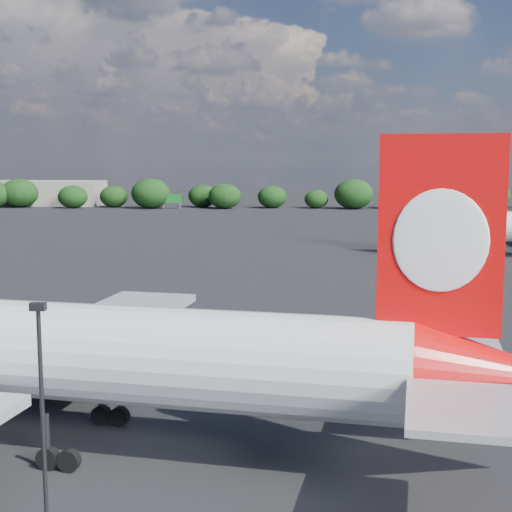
{
  "coord_description": "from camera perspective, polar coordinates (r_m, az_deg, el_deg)",
  "views": [
    {
      "loc": [
        18.61,
        -39.5,
        15.02
      ],
      "look_at": [
        16.0,
        12.0,
        8.0
      ],
      "focal_mm": 50.0,
      "sensor_mm": 36.0,
      "label": 1
    }
  ],
  "objects": [
    {
      "name": "apron_lamp_post",
      "position": [
        27.22,
        -16.69,
        -12.68
      ],
      "size": [
        0.55,
        0.3,
        10.05
      ],
      "color": "black",
      "rests_on": "ground"
    },
    {
      "name": "qantas_airliner",
      "position": [
        38.74,
        -14.76,
        -7.62
      ],
      "size": [
        49.4,
        47.16,
        16.15
      ],
      "color": "silver",
      "rests_on": "ground"
    },
    {
      "name": "horizon_treeline",
      "position": [
        219.18,
        1.44,
        4.9
      ],
      "size": [
        208.33,
        16.18,
        9.26
      ],
      "color": "black",
      "rests_on": "ground"
    },
    {
      "name": "billboard_yellow",
      "position": [
        221.88,
        1.19,
        4.87
      ],
      "size": [
        5.0,
        0.3,
        5.5
      ],
      "color": "gold",
      "rests_on": "ground"
    },
    {
      "name": "ground",
      "position": [
        102.33,
        -7.61,
        -0.76
      ],
      "size": [
        500.0,
        500.0,
        0.0
      ],
      "primitive_type": "plane",
      "color": "black",
      "rests_on": "ground"
    },
    {
      "name": "highway_sign",
      "position": [
        218.91,
        -6.75,
        4.58
      ],
      "size": [
        6.0,
        0.3,
        4.5
      ],
      "color": "#14651F",
      "rests_on": "ground"
    },
    {
      "name": "terminal_building",
      "position": [
        246.38,
        -17.0,
        4.85
      ],
      "size": [
        42.0,
        16.0,
        8.0
      ],
      "color": "gray",
      "rests_on": "ground"
    }
  ]
}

